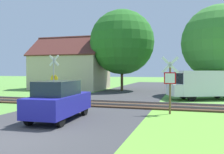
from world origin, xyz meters
name	(u,v)px	position (x,y,z in m)	size (l,w,h in m)	color
ground_plane	(8,141)	(0.00, 0.00, 0.00)	(160.00, 160.00, 0.00)	#5B933D
road_asphalt	(43,127)	(0.00, 2.00, 0.00)	(7.13, 80.00, 0.01)	#38383A
rail_track	(100,104)	(0.00, 8.90, 0.06)	(60.00, 2.60, 0.22)	#422D1E
stop_sign_near	(170,81)	(4.63, 6.48, 1.71)	(0.88, 0.16, 2.97)	brown
crossing_sign_far	(54,75)	(-4.36, 10.51, 1.89)	(0.88, 0.14, 3.46)	#9E9EA5
house	(70,71)	(-8.00, 20.82, 2.20)	(8.69, 6.32, 6.38)	#C6B293
tree_right	(220,42)	(8.29, 17.86, 4.79)	(6.78, 6.78, 8.19)	#513823
tree_center	(122,42)	(-1.47, 20.41, 5.41)	(7.18, 7.18, 9.01)	#513823
mail_truck	(203,84)	(6.66, 13.73, 1.24)	(5.23, 3.64, 2.24)	white
parked_car	(59,100)	(-0.11, 3.52, 0.89)	(1.82, 4.07, 1.78)	navy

